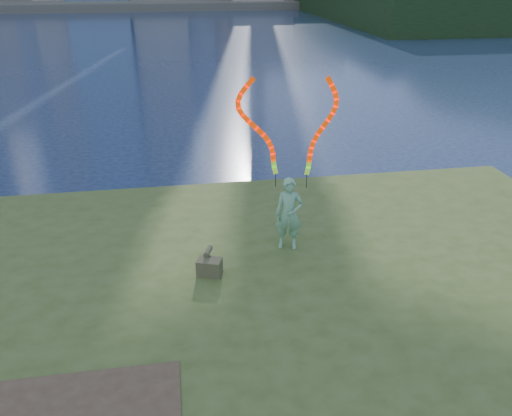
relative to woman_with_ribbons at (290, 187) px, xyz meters
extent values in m
plane|color=#17233B|center=(-1.86, -1.52, -2.21)|extent=(320.00, 320.00, 0.00)
cube|color=#3C4C1B|center=(-1.86, -3.72, -1.81)|extent=(17.00, 15.00, 0.30)
cube|color=#3C4C1B|center=(-1.86, -3.52, -1.56)|extent=(14.00, 12.00, 0.30)
cube|color=#504B3B|center=(-1.86, 93.48, -1.61)|extent=(320.00, 40.00, 1.20)
imported|color=#207E2C|center=(-0.01, -0.03, -0.61)|extent=(0.66, 0.52, 1.61)
cylinder|color=black|center=(-0.28, 0.15, 0.13)|extent=(0.02, 0.02, 0.30)
cylinder|color=black|center=(0.35, -0.01, 0.13)|extent=(0.02, 0.02, 0.30)
cube|color=#464D2A|center=(-1.80, -0.84, -1.24)|extent=(0.55, 0.46, 0.34)
cylinder|color=#464D2A|center=(-1.80, -0.61, -1.02)|extent=(0.21, 0.34, 0.11)
camera|label=1|loc=(-2.22, -9.30, 4.17)|focal=35.00mm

